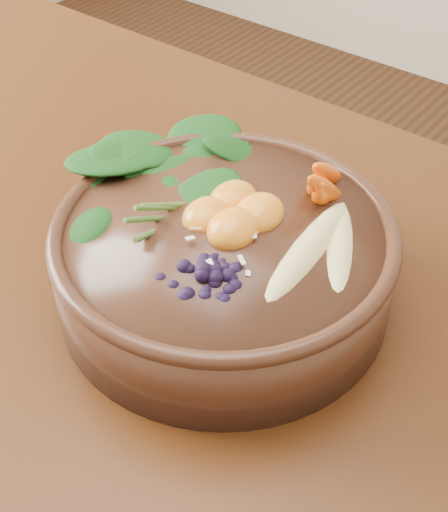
% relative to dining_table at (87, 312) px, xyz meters
% --- Properties ---
extents(dining_table, '(1.60, 0.90, 0.75)m').
position_rel_dining_table_xyz_m(dining_table, '(0.00, 0.00, 0.00)').
color(dining_table, '#331C0C').
rests_on(dining_table, ground).
extents(stoneware_bowl, '(0.42, 0.42, 0.09)m').
position_rel_dining_table_xyz_m(stoneware_bowl, '(0.17, 0.05, 0.14)').
color(stoneware_bowl, '#3E2315').
rests_on(stoneware_bowl, dining_table).
extents(kale_heap, '(0.27, 0.26, 0.05)m').
position_rel_dining_table_xyz_m(kale_heap, '(0.10, 0.10, 0.21)').
color(kale_heap, '#134612').
rests_on(kale_heap, stoneware_bowl).
extents(carrot_cluster, '(0.09, 0.09, 0.09)m').
position_rel_dining_table_xyz_m(carrot_cluster, '(0.19, 0.15, 0.23)').
color(carrot_cluster, '#DA5609').
rests_on(carrot_cluster, stoneware_bowl).
extents(banana_halves, '(0.11, 0.19, 0.03)m').
position_rel_dining_table_xyz_m(banana_halves, '(0.26, 0.08, 0.20)').
color(banana_halves, '#E0CC84').
rests_on(banana_halves, stoneware_bowl).
extents(mandarin_cluster, '(0.13, 0.13, 0.04)m').
position_rel_dining_table_xyz_m(mandarin_cluster, '(0.16, 0.07, 0.20)').
color(mandarin_cluster, orange).
rests_on(mandarin_cluster, stoneware_bowl).
extents(blueberry_pile, '(0.18, 0.16, 0.05)m').
position_rel_dining_table_xyz_m(blueberry_pile, '(0.19, -0.01, 0.21)').
color(blueberry_pile, black).
rests_on(blueberry_pile, stoneware_bowl).
extents(coconut_flakes, '(0.13, 0.11, 0.01)m').
position_rel_dining_table_xyz_m(coconut_flakes, '(0.18, 0.03, 0.19)').
color(coconut_flakes, white).
rests_on(coconut_flakes, stoneware_bowl).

